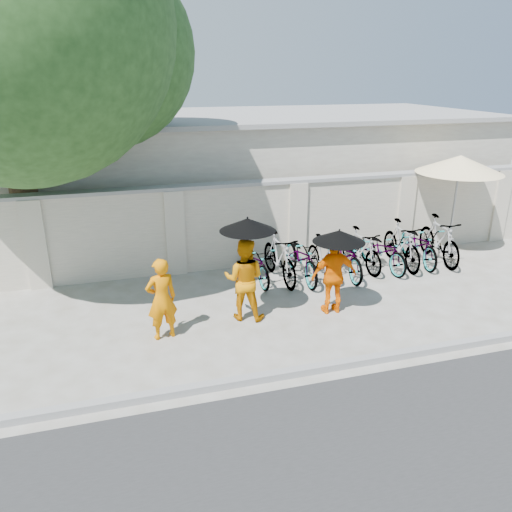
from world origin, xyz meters
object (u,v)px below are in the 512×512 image
object	(u,v)px
monk_center	(244,279)
patio_umbrella	(460,165)
monk_left	(162,299)
monk_right	(334,276)

from	to	relation	value
monk_center	patio_umbrella	size ratio (longest dim) A/B	0.60
monk_left	monk_center	world-z (taller)	monk_center
monk_left	monk_right	bearing A→B (deg)	169.04
monk_center	patio_umbrella	world-z (taller)	patio_umbrella
monk_left	monk_center	size ratio (longest dim) A/B	0.94
monk_left	monk_right	size ratio (longest dim) A/B	0.97
monk_left	monk_right	distance (m)	3.34
monk_center	monk_right	size ratio (longest dim) A/B	1.04
monk_left	patio_umbrella	world-z (taller)	patio_umbrella
monk_right	patio_umbrella	xyz separation A→B (m)	(4.41, 2.38, 1.53)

